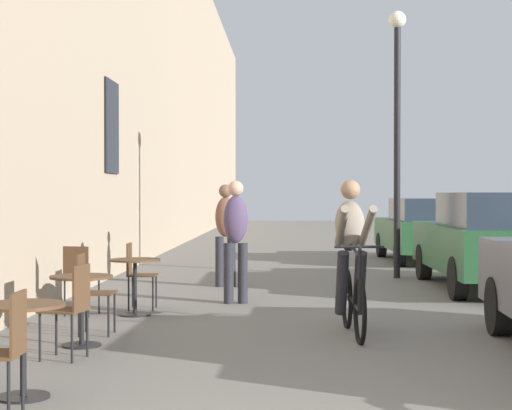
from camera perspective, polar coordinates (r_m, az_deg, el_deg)
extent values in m
cube|color=tan|center=(18.29, -9.06, 11.46)|extent=(0.50, 68.00, 9.89)
cube|color=black|center=(15.62, -9.80, 5.26)|extent=(0.04, 1.10, 1.70)
cylinder|color=black|center=(6.77, -15.56, -12.46)|extent=(0.40, 0.40, 0.02)
cylinder|color=black|center=(6.70, -15.57, -9.56)|extent=(0.05, 0.05, 0.67)
cylinder|color=#4C331E|center=(6.64, -15.58, -6.59)|extent=(0.64, 0.64, 0.02)
cylinder|color=black|center=(5.91, -16.49, -12.28)|extent=(0.02, 0.02, 0.45)
cylinder|color=black|center=(6.21, -15.59, -11.63)|extent=(0.02, 0.02, 0.45)
cube|color=#4C331E|center=(5.97, -15.88, -7.69)|extent=(0.03, 0.34, 0.42)
cylinder|color=black|center=(8.82, -11.79, -9.32)|extent=(0.40, 0.40, 0.02)
cylinder|color=black|center=(8.77, -11.80, -7.09)|extent=(0.05, 0.05, 0.67)
cylinder|color=#4C331E|center=(8.73, -11.80, -4.81)|extent=(0.64, 0.64, 0.02)
cylinder|color=black|center=(8.08, -14.50, -8.72)|extent=(0.02, 0.02, 0.45)
cylinder|color=black|center=(8.36, -13.44, -8.40)|extent=(0.02, 0.02, 0.45)
cylinder|color=black|center=(7.93, -12.42, -8.89)|extent=(0.02, 0.02, 0.45)
cylinder|color=black|center=(8.22, -11.42, -8.55)|extent=(0.02, 0.02, 0.45)
cube|color=#4C331E|center=(8.11, -12.95, -7.00)|extent=(0.45, 0.45, 0.02)
cube|color=#4C331E|center=(8.01, -11.80, -5.51)|extent=(0.09, 0.34, 0.42)
cylinder|color=black|center=(9.58, -9.61, -7.21)|extent=(0.02, 0.02, 0.45)
cylinder|color=black|center=(9.26, -10.01, -7.49)|extent=(0.02, 0.02, 0.45)
cylinder|color=black|center=(9.65, -11.50, -7.16)|extent=(0.02, 0.02, 0.45)
cylinder|color=black|center=(9.33, -11.97, -7.43)|extent=(0.02, 0.02, 0.45)
cube|color=#4C331E|center=(9.42, -10.78, -5.91)|extent=(0.38, 0.38, 0.02)
cube|color=#4C331E|center=(9.44, -11.85, -4.55)|extent=(0.02, 0.34, 0.42)
cylinder|color=black|center=(10.87, -8.24, -7.39)|extent=(0.40, 0.40, 0.02)
cylinder|color=black|center=(10.83, -8.24, -5.57)|extent=(0.05, 0.05, 0.67)
cylinder|color=#4C331E|center=(10.80, -8.25, -3.73)|extent=(0.64, 0.64, 0.02)
cylinder|color=black|center=(11.20, -12.16, -6.05)|extent=(0.02, 0.02, 0.45)
cylinder|color=black|center=(11.07, -10.64, -6.13)|extent=(0.02, 0.02, 0.45)
cylinder|color=black|center=(10.91, -12.90, -6.24)|extent=(0.02, 0.02, 0.45)
cylinder|color=black|center=(10.78, -11.34, -6.32)|extent=(0.02, 0.02, 0.45)
cube|color=#4C331E|center=(10.96, -11.77, -4.96)|extent=(0.45, 0.45, 0.02)
cube|color=#4C331E|center=(10.78, -12.17, -3.89)|extent=(0.34, 0.09, 0.42)
cylinder|color=black|center=(11.53, -6.81, -5.85)|extent=(0.02, 0.02, 0.45)
cylinder|color=black|center=(11.21, -7.03, -6.04)|extent=(0.02, 0.02, 0.45)
cylinder|color=black|center=(11.57, -8.40, -5.82)|extent=(0.02, 0.02, 0.45)
cylinder|color=black|center=(11.26, -8.67, -6.01)|extent=(0.02, 0.02, 0.45)
cube|color=#4C331E|center=(11.37, -7.73, -4.75)|extent=(0.39, 0.39, 0.02)
cube|color=#4C331E|center=(11.38, -8.63, -3.64)|extent=(0.03, 0.34, 0.42)
torus|color=black|center=(8.81, 7.09, -7.22)|extent=(0.09, 0.71, 0.71)
torus|color=black|center=(9.85, 6.21, -6.37)|extent=(0.09, 0.71, 0.71)
cylinder|color=black|center=(9.73, 6.28, -4.77)|extent=(0.05, 0.22, 0.58)
cylinder|color=black|center=(9.20, 6.68, -2.99)|extent=(0.08, 0.83, 0.14)
cylinder|color=black|center=(8.80, 7.07, -5.03)|extent=(0.04, 0.09, 0.67)
cylinder|color=black|center=(9.35, 6.60, -6.51)|extent=(0.09, 1.00, 0.12)
cylinder|color=black|center=(8.80, 7.05, -2.84)|extent=(0.52, 0.06, 0.03)
ellipsoid|color=black|center=(9.61, 6.35, -2.95)|extent=(0.12, 0.24, 0.06)
ellipsoid|color=gray|center=(9.52, 6.41, -1.33)|extent=(0.36, 0.37, 0.59)
sphere|color=#A57A5B|center=(9.47, 6.45, 1.05)|extent=(0.22, 0.22, 0.22)
cylinder|color=#26262D|center=(9.50, 7.07, -5.30)|extent=(0.15, 0.40, 0.75)
cylinder|color=#26262D|center=(9.47, 5.87, -5.32)|extent=(0.15, 0.40, 0.75)
cylinder|color=gray|center=(9.15, 7.62, -1.46)|extent=(0.15, 0.75, 0.48)
cylinder|color=gray|center=(9.11, 5.85, -1.46)|extent=(0.12, 0.75, 0.48)
cylinder|color=#26262D|center=(11.88, -0.91, -4.67)|extent=(0.14, 0.14, 0.85)
cylinder|color=#26262D|center=(11.86, -1.88, -4.68)|extent=(0.14, 0.14, 0.85)
ellipsoid|color=#4C3D5B|center=(11.82, -1.39, -0.98)|extent=(0.37, 0.29, 0.68)
sphere|color=tan|center=(11.81, -1.39, 1.13)|extent=(0.22, 0.22, 0.22)
cylinder|color=#26262D|center=(13.98, -2.50, -3.88)|extent=(0.14, 0.14, 0.84)
cylinder|color=#26262D|center=(13.97, -1.68, -3.88)|extent=(0.14, 0.14, 0.84)
ellipsoid|color=brown|center=(13.93, -2.10, -0.81)|extent=(0.35, 0.25, 0.66)
sphere|color=brown|center=(13.93, -2.10, 0.96)|extent=(0.22, 0.22, 0.22)
cylinder|color=black|center=(15.59, 9.58, 3.52)|extent=(0.12, 0.12, 4.60)
sphere|color=silver|center=(15.90, 9.61, 12.34)|extent=(0.32, 0.32, 0.32)
cylinder|color=black|center=(9.62, 16.24, -6.63)|extent=(0.23, 0.65, 0.64)
cube|color=#23512D|center=(14.16, 15.67, -2.80)|extent=(1.87, 4.43, 0.72)
cube|color=#283342|center=(13.62, 16.22, -0.30)|extent=(1.56, 2.40, 0.53)
cylinder|color=black|center=(15.43, 11.35, -3.82)|extent=(0.21, 0.64, 0.64)
cylinder|color=black|center=(12.58, 13.59, -4.88)|extent=(0.21, 0.64, 0.64)
cube|color=#23512D|center=(19.48, 11.34, -1.96)|extent=(1.82, 4.12, 0.66)
cube|color=#283342|center=(18.99, 11.62, -0.29)|extent=(1.49, 2.24, 0.49)
cylinder|color=black|center=(20.69, 8.53, -2.71)|extent=(0.21, 0.59, 0.59)
cylinder|color=black|center=(20.97, 12.69, -2.68)|extent=(0.21, 0.59, 0.59)
cylinder|color=black|center=(18.05, 9.76, -3.23)|extent=(0.21, 0.59, 0.59)
cylinder|color=black|center=(18.36, 14.49, -3.17)|extent=(0.21, 0.59, 0.59)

